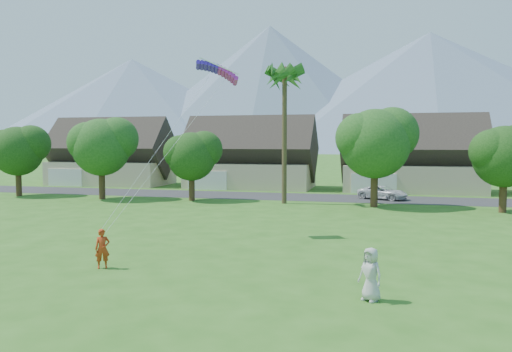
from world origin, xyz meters
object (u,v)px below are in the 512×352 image
(kite_flyer, at_px, (102,249))
(parked_car, at_px, (383,193))
(parafoil_kite, at_px, (218,70))
(watcher, at_px, (371,274))

(kite_flyer, relative_size, parked_car, 0.37)
(kite_flyer, relative_size, parafoil_kite, 0.62)
(watcher, distance_m, parafoil_kite, 16.95)
(parked_car, xyz_separation_m, parafoil_kite, (-9.79, -21.21, 9.30))
(parafoil_kite, bearing_deg, parked_car, 49.22)
(parked_car, bearing_deg, kite_flyer, -178.25)
(parked_car, bearing_deg, parafoil_kite, 178.85)
(parafoil_kite, bearing_deg, kite_flyer, -120.75)
(kite_flyer, xyz_separation_m, parafoil_kite, (2.42, 9.21, 9.08))
(kite_flyer, xyz_separation_m, watcher, (11.72, -1.73, 0.07))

